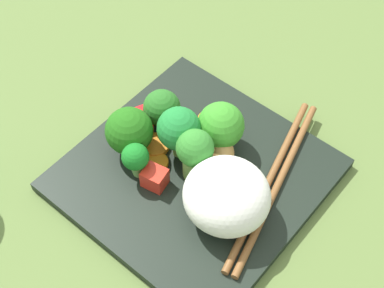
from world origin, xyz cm
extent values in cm
cube|color=#597337|center=(0.00, 0.00, -1.00)|extent=(110.00, 110.00, 2.00)
cube|color=black|center=(0.00, 0.00, 0.62)|extent=(26.37, 26.37, 1.24)
ellipsoid|color=white|center=(-2.13, -5.58, 4.46)|extent=(10.74, 10.90, 6.44)
cylinder|color=#73A049|center=(0.97, 3.02, 2.41)|extent=(1.85, 1.70, 2.49)
sphere|color=#218235|center=(1.15, 3.03, 5.35)|extent=(4.79, 4.79, 4.79)
cylinder|color=#71A952|center=(-3.97, 4.73, 2.41)|extent=(2.00, 1.66, 2.55)
sphere|color=#187822|center=(-4.07, 4.73, 4.56)|extent=(2.95, 2.95, 2.95)
cylinder|color=#70AA54|center=(-1.82, 7.26, 2.14)|extent=(1.72, 1.64, 1.87)
sphere|color=#216616|center=(-1.89, 7.47, 4.61)|extent=(5.28, 5.28, 5.28)
cylinder|color=#559D39|center=(3.31, 7.27, 2.01)|extent=(2.43, 2.44, 1.64)
sphere|color=#286923|center=(3.17, 7.08, 3.97)|extent=(4.29, 4.29, 4.29)
cylinder|color=#74AA43|center=(4.81, 0.45, 2.23)|extent=(2.77, 2.69, 2.29)
sphere|color=green|center=(4.64, 0.31, 4.73)|extent=(5.21, 5.21, 5.21)
cylinder|color=#7DB150|center=(-0.50, 0.11, 2.73)|extent=(2.73, 2.69, 3.03)
sphere|color=#33852D|center=(-0.37, 0.23, 5.63)|extent=(4.04, 4.04, 4.04)
cylinder|color=orange|center=(6.54, 3.17, 1.55)|extent=(2.85, 2.85, 0.63)
cylinder|color=orange|center=(-1.64, 3.94, 1.47)|extent=(2.88, 2.88, 0.47)
cylinder|color=orange|center=(2.22, 4.76, 1.45)|extent=(3.65, 3.65, 0.41)
cylinder|color=orange|center=(-0.25, 5.60, 1.55)|extent=(3.19, 3.19, 0.63)
cylinder|color=orange|center=(3.52, 3.06, 1.50)|extent=(2.57, 2.57, 0.52)
cube|color=red|center=(-3.81, 2.47, 2.35)|extent=(2.49, 2.76, 2.23)
cube|color=red|center=(0.74, 8.88, 2.37)|extent=(3.91, 3.75, 2.26)
ellipsoid|color=#BF894A|center=(3.19, -1.16, 2.73)|extent=(4.45, 4.76, 2.99)
ellipsoid|color=tan|center=(1.74, 0.59, 2.58)|extent=(4.66, 4.38, 2.68)
cylinder|color=brown|center=(3.91, -8.21, 1.63)|extent=(23.29, 5.46, 0.79)
cylinder|color=brown|center=(3.70, -7.20, 1.63)|extent=(23.29, 5.46, 0.79)
camera|label=1|loc=(-28.06, -20.99, 53.10)|focal=53.52mm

